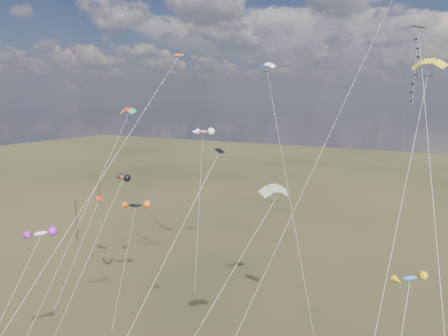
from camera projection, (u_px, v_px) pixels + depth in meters
The scene contains 16 objects.
utility_pole_near at pixel (77, 220), 75.44m from camera, with size 1.40×0.20×8.00m.
utility_pole_far at pixel (100, 199), 91.31m from camera, with size 1.40×0.20×8.00m.
diamond_black_high at pixel (417, 84), 33.14m from camera, with size 6.46×26.66×32.87m.
diamond_navy_tall at pixel (395, 9), 46.01m from camera, with size 12.06×30.93×43.09m.
diamond_black_mid at pixel (176, 238), 33.05m from camera, with size 4.16×18.58×22.25m.
diamond_red_low at pixel (98, 215), 56.54m from camera, with size 1.61×10.50×12.95m.
diamond_orange_center at pixel (118, 152), 37.80m from camera, with size 6.21×27.33×31.47m.
parafoil_yellow at pixel (429, 63), 31.99m from camera, with size 3.87×22.55×30.34m.
parafoil_blue_white at pixel (268, 66), 53.32m from camera, with size 13.10×14.98×31.79m.
parafoil_striped at pixel (274, 189), 34.81m from camera, with size 7.90×15.89×19.66m.
parafoil_tricolor at pixel (127, 111), 48.34m from camera, with size 3.85×16.18×25.99m.
novelty_black_orange at pixel (135, 205), 54.71m from camera, with size 6.12×11.39×12.85m.
novelty_orange_black at pixel (122, 178), 50.03m from camera, with size 2.75×14.44×17.45m.
novelty_white_purple at pixel (40, 234), 35.31m from camera, with size 4.36×8.55×15.36m.
novelty_redwhite_stripe at pixel (203, 132), 62.92m from camera, with size 6.87×11.73×22.19m.
novelty_blue_yellow at pixel (410, 280), 27.92m from camera, with size 2.19×12.99×14.66m.
Camera 1 is at (20.73, -21.05, 26.72)m, focal length 32.00 mm.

